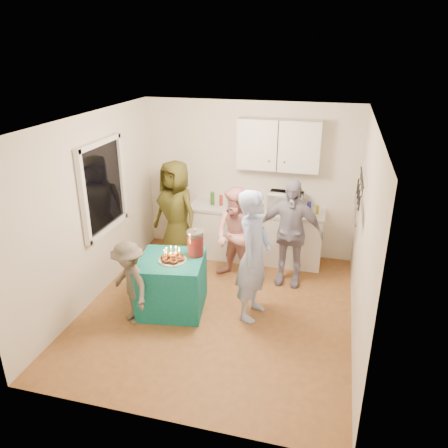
% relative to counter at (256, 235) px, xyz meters
% --- Properties ---
extents(floor, '(4.00, 4.00, 0.00)m').
position_rel_counter_xyz_m(floor, '(-0.20, -1.70, -0.43)').
color(floor, brown).
rests_on(floor, ground).
extents(ceiling, '(4.00, 4.00, 0.00)m').
position_rel_counter_xyz_m(ceiling, '(-0.20, -1.70, 2.17)').
color(ceiling, white).
rests_on(ceiling, floor).
extents(back_wall, '(3.60, 3.60, 0.00)m').
position_rel_counter_xyz_m(back_wall, '(-0.20, 0.30, 0.87)').
color(back_wall, silver).
rests_on(back_wall, floor).
extents(left_wall, '(4.00, 4.00, 0.00)m').
position_rel_counter_xyz_m(left_wall, '(-2.00, -1.70, 0.87)').
color(left_wall, silver).
rests_on(left_wall, floor).
extents(right_wall, '(4.00, 4.00, 0.00)m').
position_rel_counter_xyz_m(right_wall, '(1.60, -1.70, 0.87)').
color(right_wall, silver).
rests_on(right_wall, floor).
extents(window_night, '(0.04, 1.00, 1.20)m').
position_rel_counter_xyz_m(window_night, '(-1.97, -1.40, 1.12)').
color(window_night, black).
rests_on(window_night, left_wall).
extents(counter, '(2.20, 0.58, 0.86)m').
position_rel_counter_xyz_m(counter, '(0.00, 0.00, 0.00)').
color(counter, white).
rests_on(counter, floor).
extents(countertop, '(2.24, 0.62, 0.05)m').
position_rel_counter_xyz_m(countertop, '(0.00, -0.00, 0.46)').
color(countertop, beige).
rests_on(countertop, counter).
extents(upper_cabinet, '(1.30, 0.30, 0.80)m').
position_rel_counter_xyz_m(upper_cabinet, '(0.30, 0.15, 1.52)').
color(upper_cabinet, white).
rests_on(upper_cabinet, back_wall).
extents(pot_rack, '(0.12, 1.00, 0.60)m').
position_rel_counter_xyz_m(pot_rack, '(1.52, -1.00, 1.17)').
color(pot_rack, black).
rests_on(pot_rack, right_wall).
extents(microwave, '(0.55, 0.39, 0.30)m').
position_rel_counter_xyz_m(microwave, '(0.47, 0.00, 0.63)').
color(microwave, white).
rests_on(microwave, countertop).
extents(party_table, '(0.97, 0.97, 0.76)m').
position_rel_counter_xyz_m(party_table, '(-0.82, -1.81, -0.05)').
color(party_table, '#106A66').
rests_on(party_table, floor).
extents(donut_cake, '(0.38, 0.38, 0.18)m').
position_rel_counter_xyz_m(donut_cake, '(-0.78, -1.84, 0.42)').
color(donut_cake, '#381C0C').
rests_on(donut_cake, party_table).
extents(punch_jar, '(0.22, 0.22, 0.34)m').
position_rel_counter_xyz_m(punch_jar, '(-0.53, -1.61, 0.50)').
color(punch_jar, red).
rests_on(punch_jar, party_table).
extents(man_birthday, '(0.53, 0.71, 1.78)m').
position_rel_counter_xyz_m(man_birthday, '(0.29, -1.69, 0.46)').
color(man_birthday, '#9FB4E8').
rests_on(man_birthday, floor).
extents(woman_back_left, '(1.00, 0.85, 1.74)m').
position_rel_counter_xyz_m(woman_back_left, '(-1.25, -0.43, 0.44)').
color(woman_back_left, brown).
rests_on(woman_back_left, floor).
extents(woman_back_center, '(0.89, 0.80, 1.49)m').
position_rel_counter_xyz_m(woman_back_center, '(-0.15, -0.82, 0.31)').
color(woman_back_center, '#DE737B').
rests_on(woman_back_center, floor).
extents(woman_back_right, '(0.99, 0.45, 1.66)m').
position_rel_counter_xyz_m(woman_back_right, '(0.63, -0.68, 0.40)').
color(woman_back_right, '#181037').
rests_on(woman_back_right, floor).
extents(child_near_left, '(0.85, 0.79, 1.15)m').
position_rel_counter_xyz_m(child_near_left, '(-1.23, -2.24, 0.14)').
color(child_near_left, '#4B463C').
rests_on(child_near_left, floor).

